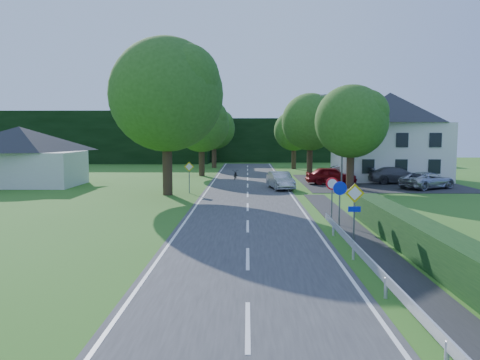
{
  "coord_description": "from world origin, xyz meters",
  "views": [
    {
      "loc": [
        -0.01,
        -10.72,
        4.59
      ],
      "look_at": [
        -0.48,
        18.43,
        1.68
      ],
      "focal_mm": 35.0,
      "sensor_mm": 36.0,
      "label": 1
    }
  ],
  "objects_px": {
    "streetlight": "(341,135)",
    "parasol": "(371,171)",
    "parked_car_red": "(331,175)",
    "parked_car_silver_b": "(427,180)",
    "motorcycle": "(236,174)",
    "parked_car_silver_a": "(346,173)",
    "parked_car_grey": "(397,175)",
    "moving_car": "(280,180)"
  },
  "relations": [
    {
      "from": "parked_car_grey",
      "to": "parked_car_silver_a",
      "type": "bearing_deg",
      "value": 45.59
    },
    {
      "from": "parked_car_red",
      "to": "parasol",
      "type": "distance_m",
      "value": 5.16
    },
    {
      "from": "parked_car_red",
      "to": "parked_car_silver_a",
      "type": "distance_m",
      "value": 4.59
    },
    {
      "from": "motorcycle",
      "to": "parked_car_grey",
      "type": "xyz_separation_m",
      "value": [
        14.81,
        -3.76,
        0.29
      ]
    },
    {
      "from": "moving_car",
      "to": "parked_car_grey",
      "type": "distance_m",
      "value": 11.8
    },
    {
      "from": "parked_car_red",
      "to": "parked_car_silver_a",
      "type": "bearing_deg",
      "value": -32.5
    },
    {
      "from": "parked_car_red",
      "to": "parked_car_silver_b",
      "type": "relative_size",
      "value": 0.92
    },
    {
      "from": "moving_car",
      "to": "motorcycle",
      "type": "xyz_separation_m",
      "value": [
        -3.9,
        8.25,
        -0.24
      ]
    },
    {
      "from": "streetlight",
      "to": "parked_car_silver_a",
      "type": "height_order",
      "value": "streetlight"
    },
    {
      "from": "parked_car_red",
      "to": "motorcycle",
      "type": "bearing_deg",
      "value": 60.14
    },
    {
      "from": "streetlight",
      "to": "parasol",
      "type": "distance_m",
      "value": 6.72
    },
    {
      "from": "motorcycle",
      "to": "parked_car_silver_b",
      "type": "distance_m",
      "value": 17.87
    },
    {
      "from": "parked_car_red",
      "to": "parasol",
      "type": "height_order",
      "value": "parasol"
    },
    {
      "from": "moving_car",
      "to": "parked_car_red",
      "type": "distance_m",
      "value": 6.25
    },
    {
      "from": "moving_car",
      "to": "parked_car_silver_b",
      "type": "height_order",
      "value": "moving_car"
    },
    {
      "from": "streetlight",
      "to": "motorcycle",
      "type": "bearing_deg",
      "value": 148.13
    },
    {
      "from": "parked_car_grey",
      "to": "parked_car_silver_b",
      "type": "relative_size",
      "value": 1.06
    },
    {
      "from": "parked_car_silver_a",
      "to": "parasol",
      "type": "height_order",
      "value": "parasol"
    },
    {
      "from": "parked_car_silver_a",
      "to": "parked_car_grey",
      "type": "xyz_separation_m",
      "value": [
        3.84,
        -3.46,
        0.05
      ]
    },
    {
      "from": "parked_car_red",
      "to": "parked_car_grey",
      "type": "bearing_deg",
      "value": -88.34
    },
    {
      "from": "moving_car",
      "to": "parked_car_silver_b",
      "type": "xyz_separation_m",
      "value": [
        12.2,
        0.49,
        -0.02
      ]
    },
    {
      "from": "streetlight",
      "to": "parked_car_silver_a",
      "type": "xyz_separation_m",
      "value": [
        1.7,
        5.46,
        -3.72
      ]
    },
    {
      "from": "motorcycle",
      "to": "parked_car_red",
      "type": "bearing_deg",
      "value": -22.74
    },
    {
      "from": "parked_car_red",
      "to": "parked_car_silver_b",
      "type": "bearing_deg",
      "value": -118.68
    },
    {
      "from": "streetlight",
      "to": "moving_car",
      "type": "distance_m",
      "value": 6.98
    },
    {
      "from": "streetlight",
      "to": "parked_car_grey",
      "type": "xyz_separation_m",
      "value": [
        5.55,
        2.0,
        -3.66
      ]
    },
    {
      "from": "parked_car_red",
      "to": "moving_car",
      "type": "bearing_deg",
      "value": 125.48
    },
    {
      "from": "moving_car",
      "to": "parked_car_silver_a",
      "type": "height_order",
      "value": "moving_car"
    },
    {
      "from": "moving_car",
      "to": "parked_car_silver_a",
      "type": "relative_size",
      "value": 1.0
    },
    {
      "from": "parasol",
      "to": "parked_car_grey",
      "type": "bearing_deg",
      "value": -52.45
    },
    {
      "from": "parked_car_grey",
      "to": "parasol",
      "type": "relative_size",
      "value": 2.61
    },
    {
      "from": "parked_car_silver_a",
      "to": "parked_car_grey",
      "type": "relative_size",
      "value": 0.82
    },
    {
      "from": "streetlight",
      "to": "motorcycle",
      "type": "xyz_separation_m",
      "value": [
        -9.26,
        5.76,
        -3.95
      ]
    },
    {
      "from": "moving_car",
      "to": "parked_car_silver_a",
      "type": "bearing_deg",
      "value": 38.57
    },
    {
      "from": "streetlight",
      "to": "parked_car_grey",
      "type": "distance_m",
      "value": 6.94
    },
    {
      "from": "parked_car_red",
      "to": "parked_car_silver_b",
      "type": "height_order",
      "value": "parked_car_red"
    },
    {
      "from": "moving_car",
      "to": "parked_car_silver_b",
      "type": "distance_m",
      "value": 12.21
    },
    {
      "from": "motorcycle",
      "to": "parked_car_silver_a",
      "type": "xyz_separation_m",
      "value": [
        10.96,
        -0.3,
        0.23
      ]
    },
    {
      "from": "streetlight",
      "to": "parasol",
      "type": "relative_size",
      "value": 3.97
    },
    {
      "from": "streetlight",
      "to": "parasol",
      "type": "height_order",
      "value": "streetlight"
    },
    {
      "from": "parked_car_grey",
      "to": "parked_car_silver_b",
      "type": "height_order",
      "value": "parked_car_grey"
    },
    {
      "from": "motorcycle",
      "to": "parked_car_silver_b",
      "type": "bearing_deg",
      "value": -22.21
    }
  ]
}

